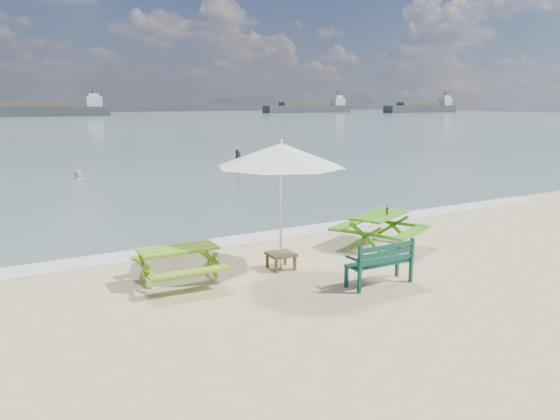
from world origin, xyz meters
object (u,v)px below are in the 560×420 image
side_table (281,260)px  swimmer (78,189)px  beer_bottle (387,211)px  patio_umbrella (281,155)px  picnic_table_left (178,266)px  park_bench (379,271)px  picnic_table_right (380,231)px

side_table → swimmer: 15.56m
side_table → beer_bottle: 2.98m
patio_umbrella → picnic_table_left: bearing=173.5°
picnic_table_left → swimmer: size_ratio=1.01×
park_bench → beer_bottle: (1.85, 1.87, 0.61)m
park_bench → swimmer: size_ratio=0.80×
park_bench → swimmer: 17.38m
park_bench → patio_umbrella: (-1.05, 1.74, 2.04)m
side_table → swimmer: (-0.88, 15.52, -0.61)m
picnic_table_right → park_bench: bearing=-131.4°
beer_bottle → patio_umbrella: bearing=-177.4°
picnic_table_right → park_bench: size_ratio=1.76×
picnic_table_left → picnic_table_right: bearing=0.4°
side_table → beer_bottle: (2.90, 0.13, 0.68)m
picnic_table_left → patio_umbrella: 2.86m
picnic_table_right → side_table: bearing=-174.6°
patio_umbrella → swimmer: bearing=93.3°
patio_umbrella → swimmer: (-0.88, 15.52, -2.73)m
picnic_table_right → swimmer: 15.72m
patio_umbrella → beer_bottle: 3.24m
swimmer → beer_bottle: bearing=-76.2°
patio_umbrella → beer_bottle: size_ratio=12.02×
picnic_table_left → swimmer: picnic_table_left is taller
picnic_table_right → patio_umbrella: size_ratio=0.85×
side_table → patio_umbrella: bearing=180.0°
picnic_table_right → beer_bottle: 0.50m
patio_umbrella → beer_bottle: (2.90, 0.13, -1.44)m
beer_bottle → picnic_table_right: bearing=119.4°
park_bench → swimmer: park_bench is taller
park_bench → patio_umbrella: patio_umbrella is taller
beer_bottle → swimmer: 15.90m
park_bench → side_table: size_ratio=2.42×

